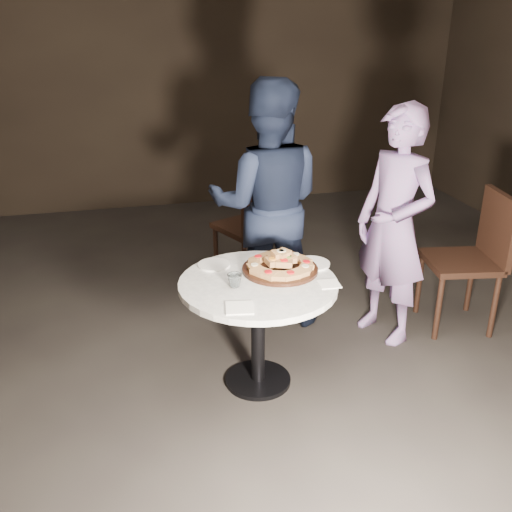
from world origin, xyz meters
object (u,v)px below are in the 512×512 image
(focaccia_pile, at_px, (281,263))
(chair_far, at_px, (257,221))
(diner_navy, at_px, (267,205))
(serving_board, at_px, (280,269))
(diner_teal, at_px, (394,227))
(chair_right, at_px, (476,252))
(water_glass, at_px, (235,280))
(table, at_px, (258,301))

(focaccia_pile, height_order, chair_far, chair_far)
(focaccia_pile, distance_m, diner_navy, 0.71)
(serving_board, height_order, diner_navy, diner_navy)
(diner_teal, bearing_deg, serving_board, -96.48)
(serving_board, bearing_deg, focaccia_pile, 32.66)
(chair_right, relative_size, diner_navy, 0.57)
(serving_board, relative_size, water_glass, 5.41)
(diner_navy, bearing_deg, diner_teal, 163.58)
(table, relative_size, focaccia_pile, 2.70)
(chair_right, distance_m, diner_teal, 0.65)
(table, bearing_deg, water_glass, -165.75)
(table, distance_m, diner_teal, 1.06)
(chair_right, bearing_deg, serving_board, -71.57)
(water_glass, xyz_separation_m, diner_navy, (0.39, 0.83, 0.13))
(chair_far, xyz_separation_m, diner_teal, (0.67, -0.91, 0.22))
(focaccia_pile, relative_size, diner_navy, 0.23)
(serving_board, distance_m, diner_teal, 0.86)
(chair_far, xyz_separation_m, diner_navy, (-0.04, -0.46, 0.28))
(chair_far, relative_size, chair_right, 1.00)
(focaccia_pile, distance_m, diner_teal, 0.85)
(diner_navy, bearing_deg, serving_board, 97.53)
(water_glass, bearing_deg, serving_board, 25.62)
(focaccia_pile, xyz_separation_m, diner_teal, (0.81, 0.24, 0.06))
(water_glass, height_order, chair_right, chair_right)
(table, relative_size, chair_far, 1.10)
(diner_navy, bearing_deg, chair_right, 176.44)
(serving_board, xyz_separation_m, diner_teal, (0.82, 0.24, 0.10))
(focaccia_pile, bearing_deg, chair_right, 8.94)
(water_glass, bearing_deg, table, 14.25)
(chair_far, bearing_deg, diner_navy, 60.51)
(water_glass, relative_size, diner_navy, 0.05)
(table, xyz_separation_m, chair_right, (1.58, 0.33, 0.01))
(serving_board, relative_size, diner_navy, 0.26)
(serving_board, distance_m, chair_far, 1.17)
(diner_teal, bearing_deg, chair_far, -166.62)
(serving_board, height_order, diner_teal, diner_teal)
(chair_far, xyz_separation_m, chair_right, (1.28, -0.93, -0.00))
(focaccia_pile, bearing_deg, diner_teal, 16.44)
(water_glass, relative_size, chair_far, 0.08)
(chair_far, height_order, diner_navy, diner_navy)
(serving_board, xyz_separation_m, chair_far, (0.14, 1.16, -0.12))
(serving_board, distance_m, focaccia_pile, 0.04)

